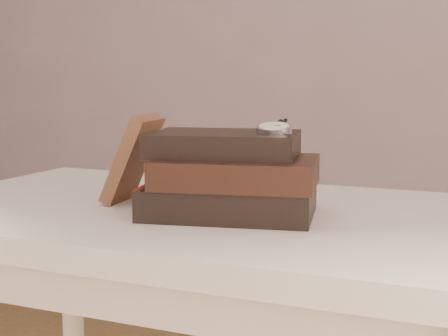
% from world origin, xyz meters
% --- Properties ---
extents(table, '(1.00, 0.60, 0.75)m').
position_xyz_m(table, '(0.00, 0.35, 0.66)').
color(table, silver).
rests_on(table, ground).
extents(book_stack, '(0.30, 0.23, 0.13)m').
position_xyz_m(book_stack, '(0.08, 0.31, 0.81)').
color(book_stack, black).
rests_on(book_stack, table).
extents(journal, '(0.10, 0.11, 0.15)m').
position_xyz_m(journal, '(-0.12, 0.34, 0.83)').
color(journal, '#492B1C').
rests_on(journal, table).
extents(pocket_watch, '(0.07, 0.16, 0.02)m').
position_xyz_m(pocket_watch, '(0.15, 0.31, 0.89)').
color(pocket_watch, silver).
rests_on(pocket_watch, book_stack).
extents(eyeglasses, '(0.13, 0.15, 0.05)m').
position_xyz_m(eyeglasses, '(-0.03, 0.37, 0.83)').
color(eyeglasses, silver).
rests_on(eyeglasses, book_stack).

